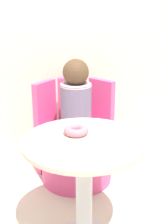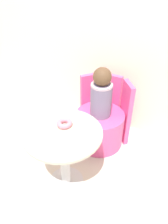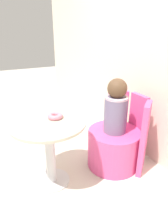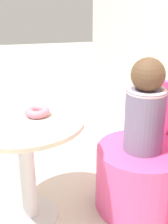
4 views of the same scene
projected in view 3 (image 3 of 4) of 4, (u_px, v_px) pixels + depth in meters
name	position (u px, v px, depth m)	size (l,w,h in m)	color
ground_plane	(52.00, 176.00, 2.01)	(12.00, 12.00, 0.00)	beige
back_wall	(152.00, 47.00, 2.01)	(6.00, 0.06, 2.40)	beige
round_table	(49.00, 139.00, 1.76)	(0.66, 0.66, 0.64)	silver
tub_chair	(113.00, 148.00, 2.11)	(0.54, 0.54, 0.40)	#E54C8C
booth_backrest	(132.00, 129.00, 2.14)	(0.64, 0.23, 0.75)	#E54C8C
child_figure	(116.00, 107.00, 1.93)	(0.23, 0.23, 0.54)	slate
donut	(55.00, 116.00, 1.74)	(0.13, 0.13, 0.04)	pink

